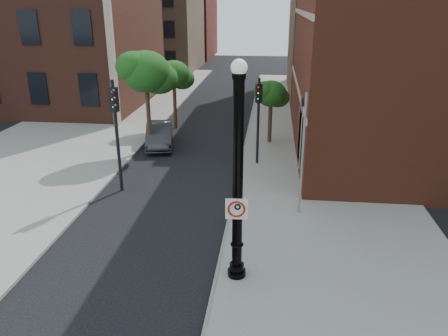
# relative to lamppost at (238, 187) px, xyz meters

# --- Properties ---
(ground) EXTENTS (120.00, 120.00, 0.00)m
(ground) POSITION_rel_lamppost_xyz_m (-2.68, -0.19, -3.09)
(ground) COLOR black
(ground) RESTS_ON ground
(sidewalk_right) EXTENTS (8.00, 60.00, 0.12)m
(sidewalk_right) POSITION_rel_lamppost_xyz_m (3.32, 9.81, -3.03)
(sidewalk_right) COLOR gray
(sidewalk_right) RESTS_ON ground
(sidewalk_left) EXTENTS (10.00, 50.00, 0.12)m
(sidewalk_left) POSITION_rel_lamppost_xyz_m (-11.68, 17.81, -3.03)
(sidewalk_left) COLOR gray
(sidewalk_left) RESTS_ON ground
(curb_edge) EXTENTS (0.10, 60.00, 0.14)m
(curb_edge) POSITION_rel_lamppost_xyz_m (-0.63, 9.81, -3.02)
(curb_edge) COLOR gray
(curb_edge) RESTS_ON ground
(bg_building_tan_a) EXTENTS (12.00, 12.00, 12.00)m
(bg_building_tan_a) POSITION_rel_lamppost_xyz_m (-14.68, 43.81, 2.91)
(bg_building_tan_a) COLOR #825F47
(bg_building_tan_a) RESTS_ON ground
(bg_building_red) EXTENTS (12.00, 12.00, 10.00)m
(bg_building_red) POSITION_rel_lamppost_xyz_m (-14.68, 57.81, 1.91)
(bg_building_red) COLOR maroon
(bg_building_red) RESTS_ON ground
(bg_building_tan_b) EXTENTS (22.00, 14.00, 14.00)m
(bg_building_tan_b) POSITION_rel_lamppost_xyz_m (13.32, 29.81, 3.91)
(bg_building_tan_b) COLOR #825F47
(bg_building_tan_b) RESTS_ON ground
(lamppost) EXTENTS (0.57, 0.57, 6.70)m
(lamppost) POSITION_rel_lamppost_xyz_m (0.00, 0.00, 0.00)
(lamppost) COLOR black
(lamppost) RESTS_ON ground
(no_parking_sign) EXTENTS (0.65, 0.10, 0.65)m
(no_parking_sign) POSITION_rel_lamppost_xyz_m (-0.01, -0.17, -0.60)
(no_parking_sign) COLOR white
(no_parking_sign) RESTS_ON ground
(parked_car) EXTENTS (2.35, 4.45, 1.39)m
(parked_car) POSITION_rel_lamppost_xyz_m (-5.69, 12.82, -2.40)
(parked_car) COLOR #2C2C31
(parked_car) RESTS_ON ground
(traffic_signal_left) EXTENTS (0.39, 0.44, 5.03)m
(traffic_signal_left) POSITION_rel_lamppost_xyz_m (-5.78, 6.16, 0.30)
(traffic_signal_left) COLOR black
(traffic_signal_left) RESTS_ON ground
(traffic_signal_right) EXTENTS (0.37, 0.40, 4.57)m
(traffic_signal_right) POSITION_rel_lamppost_xyz_m (0.21, 10.19, -0.02)
(traffic_signal_right) COLOR black
(traffic_signal_right) RESTS_ON ground
(utility_pole) EXTENTS (0.10, 0.10, 4.98)m
(utility_pole) POSITION_rel_lamppost_xyz_m (2.12, 4.59, -0.61)
(utility_pole) COLOR #999999
(utility_pole) RESTS_ON ground
(street_tree_a) EXTENTS (3.13, 2.83, 5.65)m
(street_tree_a) POSITION_rel_lamppost_xyz_m (-5.95, 11.90, 1.36)
(street_tree_a) COLOR #372316
(street_tree_a) RESTS_ON ground
(street_tree_b) EXTENTS (2.52, 2.28, 4.54)m
(street_tree_b) POSITION_rel_lamppost_xyz_m (-5.55, 16.79, 0.48)
(street_tree_b) COLOR #372316
(street_tree_b) RESTS_ON ground
(street_tree_c) EXTENTS (2.11, 1.91, 3.81)m
(street_tree_c) POSITION_rel_lamppost_xyz_m (0.83, 14.04, -0.10)
(street_tree_c) COLOR #372316
(street_tree_c) RESTS_ON ground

